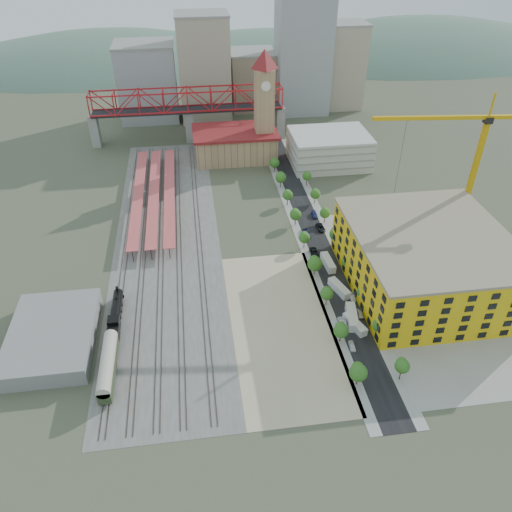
{
  "coord_description": "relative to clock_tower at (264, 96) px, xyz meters",
  "views": [
    {
      "loc": [
        -25.39,
        -132.49,
        97.21
      ],
      "look_at": [
        -8.42,
        -11.42,
        10.0
      ],
      "focal_mm": 35.0,
      "sensor_mm": 36.0,
      "label": 1
    }
  ],
  "objects": [
    {
      "name": "street_trees",
      "position": [
        8.0,
        -74.99,
        -28.7
      ],
      "size": [
        15.4,
        124.4,
        8.0
      ],
      "color": "#20641E",
      "rests_on": "ground"
    },
    {
      "name": "construction_pad",
      "position": [
        37.0,
        -99.99,
        -28.67
      ],
      "size": [
        50.0,
        90.0,
        0.06
      ],
      "primitive_type": "cube",
      "color": "gray",
      "rests_on": "ground"
    },
    {
      "name": "car_1",
      "position": [
        5.0,
        -114.13,
        -27.91
      ],
      "size": [
        1.94,
        4.87,
        1.58
      ],
      "primitive_type": "imported",
      "rotation": [
        0.0,
        0.0,
        0.06
      ],
      "color": "#AAABB0",
      "rests_on": "ground"
    },
    {
      "name": "ballast_strip",
      "position": [
        -44.0,
        -62.49,
        -28.67
      ],
      "size": [
        36.0,
        165.0,
        0.06
      ],
      "primitive_type": "cube",
      "color": "#605E59",
      "rests_on": "ground"
    },
    {
      "name": "dirt_lot",
      "position": [
        -12.0,
        -111.49,
        -28.67
      ],
      "size": [
        28.0,
        67.0,
        0.06
      ],
      "primitive_type": "cube",
      "color": "tan",
      "rests_on": "ground"
    },
    {
      "name": "car_5",
      "position": [
        11.0,
        -103.47,
        -28.0
      ],
      "size": [
        1.93,
        4.38,
        1.4
      ],
      "primitive_type": "imported",
      "rotation": [
        0.0,
        0.0,
        -0.11
      ],
      "color": "#AAA9AE",
      "rests_on": "ground"
    },
    {
      "name": "site_trailer_c",
      "position": [
        8.0,
        -99.54,
        -27.45
      ],
      "size": [
        5.15,
        9.4,
        2.49
      ],
      "primitive_type": "cube",
      "rotation": [
        0.0,
        0.0,
        0.32
      ],
      "color": "silver",
      "rests_on": "ground"
    },
    {
      "name": "locomotive",
      "position": [
        -58.0,
        -104.05,
        -26.47
      ],
      "size": [
        3.09,
        23.85,
        5.96
      ],
      "color": "black",
      "rests_on": "ground"
    },
    {
      "name": "site_trailer_a",
      "position": [
        8.0,
        -115.43,
        -27.51
      ],
      "size": [
        4.99,
        8.96,
        2.38
      ],
      "primitive_type": "cube",
      "rotation": [
        0.0,
        0.0,
        0.33
      ],
      "color": "silver",
      "rests_on": "ground"
    },
    {
      "name": "station_hall",
      "position": [
        -13.0,
        2.01,
        -22.03
      ],
      "size": [
        38.0,
        24.0,
        13.1
      ],
      "color": "tan",
      "rests_on": "ground"
    },
    {
      "name": "platform_canopies",
      "position": [
        -49.0,
        -34.99,
        -24.7
      ],
      "size": [
        16.0,
        80.0,
        4.12
      ],
      "color": "#D35153",
      "rests_on": "ground"
    },
    {
      "name": "truss_bridge",
      "position": [
        -33.0,
        25.01,
        -9.83
      ],
      "size": [
        94.0,
        9.6,
        25.6
      ],
      "color": "gray",
      "rests_on": "ground"
    },
    {
      "name": "skyline",
      "position": [
        -0.53,
        62.32,
        -5.89
      ],
      "size": [
        133.0,
        46.0,
        60.0
      ],
      "color": "#9EA0A3",
      "rests_on": "ground"
    },
    {
      "name": "car_0",
      "position": [
        5.0,
        -122.93,
        -28.05
      ],
      "size": [
        1.82,
        3.92,
        1.3
      ],
      "primitive_type": "imported",
      "rotation": [
        0.0,
        0.0,
        -0.07
      ],
      "color": "white",
      "rests_on": "ground"
    },
    {
      "name": "car_7",
      "position": [
        11.0,
        -55.05,
        -27.99
      ],
      "size": [
        2.21,
        4.96,
        1.41
      ],
      "primitive_type": "imported",
      "rotation": [
        0.0,
        0.0,
        -0.05
      ],
      "color": "navy",
      "rests_on": "ground"
    },
    {
      "name": "car_3",
      "position": [
        5.0,
        -67.97,
        -27.93
      ],
      "size": [
        2.26,
        5.34,
        1.54
      ],
      "primitive_type": "imported",
      "rotation": [
        0.0,
        0.0,
        0.02
      ],
      "color": "navy",
      "rests_on": "ground"
    },
    {
      "name": "car_4",
      "position": [
        11.0,
        -110.85,
        -28.01
      ],
      "size": [
        1.76,
        4.09,
        1.38
      ],
      "primitive_type": "imported",
      "rotation": [
        0.0,
        0.0,
        -0.03
      ],
      "color": "silver",
      "rests_on": "ground"
    },
    {
      "name": "distant_hills",
      "position": [
        37.28,
        180.01,
        -108.23
      ],
      "size": [
        647.0,
        264.0,
        227.0
      ],
      "color": "#4C6B59",
      "rests_on": "ground"
    },
    {
      "name": "car_2",
      "position": [
        5.0,
        -79.2,
        -27.94
      ],
      "size": [
        2.65,
        5.49,
        1.51
      ],
      "primitive_type": "imported",
      "rotation": [
        0.0,
        0.0,
        -0.03
      ],
      "color": "black",
      "rests_on": "ground"
    },
    {
      "name": "street_asphalt",
      "position": [
        8.0,
        -64.99,
        -28.67
      ],
      "size": [
        12.0,
        170.0,
        0.06
      ],
      "primitive_type": "cube",
      "color": "black",
      "rests_on": "ground"
    },
    {
      "name": "ground",
      "position": [
        -8.0,
        -79.99,
        -28.7
      ],
      "size": [
        400.0,
        400.0,
        0.0
      ],
      "primitive_type": "plane",
      "color": "#474C38",
      "rests_on": "ground"
    },
    {
      "name": "sidewalk_west",
      "position": [
        2.5,
        -64.99,
        -28.68
      ],
      "size": [
        3.0,
        170.0,
        0.04
      ],
      "primitive_type": "cube",
      "color": "gray",
      "rests_on": "ground"
    },
    {
      "name": "tower_crane",
      "position": [
        53.64,
        -76.25,
        3.03
      ],
      "size": [
        48.06,
        6.72,
        51.41
      ],
      "color": "gold",
      "rests_on": "ground"
    },
    {
      "name": "sidewalk_east",
      "position": [
        13.5,
        -64.99,
        -28.68
      ],
      "size": [
        3.0,
        170.0,
        0.04
      ],
      "primitive_type": "cube",
      "color": "gray",
      "rests_on": "ground"
    },
    {
      "name": "site_trailer_d",
      "position": [
        8.0,
        -86.21,
        -27.43
      ],
      "size": [
        3.0,
        9.39,
        2.53
      ],
      "primitive_type": "cube",
      "rotation": [
        0.0,
        0.0,
        0.06
      ],
      "color": "silver",
      "rests_on": "ground"
    },
    {
      "name": "car_6",
      "position": [
        11.0,
        -64.33,
        -27.93
      ],
      "size": [
        2.76,
        5.59,
        1.53
      ],
      "primitive_type": "imported",
      "rotation": [
        0.0,
        0.0,
        0.04
      ],
      "color": "black",
      "rests_on": "ground"
    },
    {
      "name": "coach",
      "position": [
        -58.0,
        -123.45,
        -25.38
      ],
      "size": [
        3.42,
        19.87,
        6.24
      ],
      "color": "#2E391F",
      "rests_on": "ground"
    },
    {
      "name": "clock_tower",
      "position": [
        0.0,
        0.0,
        0.0
      ],
      "size": [
        12.0,
        12.0,
        52.0
      ],
      "color": "tan",
      "rests_on": "ground"
    },
    {
      "name": "warehouse",
      "position": [
        -74.0,
        -109.99,
        -26.2
      ],
      "size": [
        22.0,
        32.0,
        5.0
      ],
      "primitive_type": "cube",
      "color": "gray",
      "rests_on": "ground"
    },
    {
      "name": "rail_tracks",
      "position": [
        -45.8,
        -62.49,
        -28.55
      ],
      "size": [
        26.56,
        160.0,
        0.18
      ],
      "color": "#382B23",
      "rests_on": "ground"
    },
    {
      "name": "parking_garage",
      "position": [
        28.0,
        -9.99,
        -21.7
      ],
      "size": [
        34.0,
        26.0,
        14.0
      ],
      "primitive_type": "cube",
      "color": "silver",
      "rests_on": "ground"
    },
    {
      "name": "construction_building",
      "position": [
        34.0,
        -99.99,
        -19.29
      ],
      "size": [
        44.6,
        50.6,
        18.8
      ],
      "color": "yellow",
      "rests_on": "ground"
    },
    {
      "name": "site_trailer_b",
      "position": [
        8.0,
        -112.6,
        -27.32
      ],
      "size": [
        4.26,
        10.38,
        2.76
      ],
      "primitive_type": "cube",
      "rotation": [
        0.0,
        0.0,
        -0.16
      ],
      "color": "silver",
      "rests_on": "ground"
    }
  ]
}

